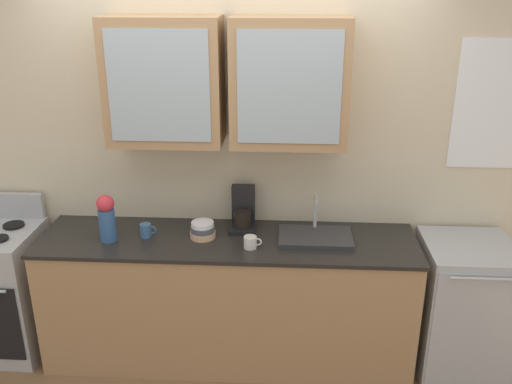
# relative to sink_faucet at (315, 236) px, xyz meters

# --- Properties ---
(ground_plane) EXTENTS (10.00, 10.00, 0.00)m
(ground_plane) POSITION_rel_sink_faucet_xyz_m (-0.57, -0.03, -0.92)
(ground_plane) COLOR brown
(back_wall_unit) EXTENTS (4.53, 0.45, 2.77)m
(back_wall_unit) POSITION_rel_sink_faucet_xyz_m (-0.56, 0.28, 0.58)
(back_wall_unit) COLOR beige
(back_wall_unit) RESTS_ON ground_plane
(counter) EXTENTS (2.44, 0.62, 0.90)m
(counter) POSITION_rel_sink_faucet_xyz_m (-0.57, -0.03, -0.47)
(counter) COLOR #A87F56
(counter) RESTS_ON ground_plane
(sink_faucet) EXTENTS (0.47, 0.31, 0.27)m
(sink_faucet) POSITION_rel_sink_faucet_xyz_m (0.00, 0.00, 0.00)
(sink_faucet) COLOR #2D2D30
(sink_faucet) RESTS_ON counter
(bowl_stack) EXTENTS (0.17, 0.17, 0.11)m
(bowl_stack) POSITION_rel_sink_faucet_xyz_m (-0.73, -0.02, 0.03)
(bowl_stack) COLOR #E0AD7F
(bowl_stack) RESTS_ON counter
(vase) EXTENTS (0.11, 0.11, 0.31)m
(vase) POSITION_rel_sink_faucet_xyz_m (-1.32, -0.10, 0.14)
(vase) COLOR #33598C
(vase) RESTS_ON counter
(cup_near_sink) EXTENTS (0.11, 0.08, 0.08)m
(cup_near_sink) POSITION_rel_sink_faucet_xyz_m (-0.41, -0.15, 0.02)
(cup_near_sink) COLOR silver
(cup_near_sink) RESTS_ON counter
(cup_near_bowls) EXTENTS (0.11, 0.07, 0.09)m
(cup_near_bowls) POSITION_rel_sink_faucet_xyz_m (-1.09, -0.04, 0.02)
(cup_near_bowls) COLOR #38608C
(cup_near_bowls) RESTS_ON counter
(dishwasher) EXTENTS (0.56, 0.61, 0.90)m
(dishwasher) POSITION_rel_sink_faucet_xyz_m (0.98, -0.04, -0.47)
(dishwasher) COLOR #ADAFB5
(dishwasher) RESTS_ON ground_plane
(coffee_maker) EXTENTS (0.17, 0.20, 0.29)m
(coffee_maker) POSITION_rel_sink_faucet_xyz_m (-0.48, 0.14, 0.09)
(coffee_maker) COLOR black
(coffee_maker) RESTS_ON counter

